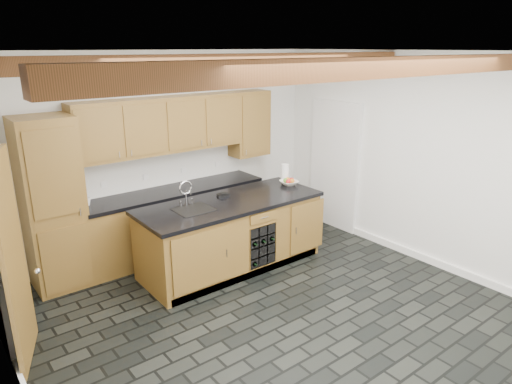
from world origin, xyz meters
The scene contains 10 objects.
ground centered at (0.00, 0.00, 0.00)m, with size 5.00×5.00×0.00m, color black.
room_shell centered at (-0.09, 0.53, 1.53)m, with size 5.01×5.00×5.00m.
back_cabinetry centered at (-0.38, 2.24, 0.98)m, with size 3.65×0.62×2.20m.
island centered at (0.31, 1.28, 0.46)m, with size 2.48×0.96×0.93m.
faucet centered at (-0.25, 1.33, 0.96)m, with size 0.45×0.40×0.34m.
kitchen_scale centered at (0.34, 1.53, 0.95)m, with size 0.17×0.11×0.05m.
fruit_bowl centered at (1.38, 1.37, 0.96)m, with size 0.25×0.25×0.06m, color silver.
fruit_cluster centered at (1.38, 1.37, 0.99)m, with size 0.16×0.17×0.07m.
paper_towel centered at (1.42, 1.51, 1.07)m, with size 0.12×0.12×0.27m, color white.
mug centered at (-1.23, 2.27, 0.98)m, with size 0.11×0.11×0.10m, color white.
Camera 1 is at (-2.88, -3.32, 2.85)m, focal length 32.00 mm.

